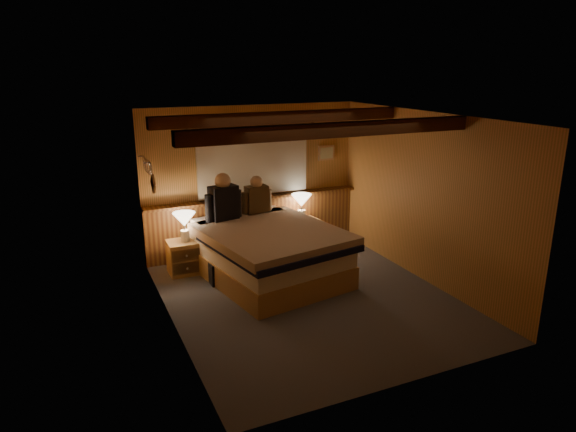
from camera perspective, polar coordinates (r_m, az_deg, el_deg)
floor at (r=6.96m, az=2.31°, el=-9.10°), size 4.20×4.20×0.00m
ceiling at (r=6.31m, az=2.57°, el=10.96°), size 4.20×4.20×0.00m
wall_back at (r=8.41m, az=-3.99°, el=4.05°), size 3.60×0.00×3.60m
wall_left at (r=5.98m, az=-13.19°, el=-1.55°), size 0.00×4.20×4.20m
wall_right at (r=7.49m, az=14.86°, el=1.98°), size 0.00×4.20×4.20m
wall_front at (r=4.85m, az=13.64°, el=-5.87°), size 3.60×0.00×3.60m
wainscot at (r=8.53m, az=-3.74°, el=-0.72°), size 3.60×0.23×0.94m
curtain_window at (r=8.28m, az=-3.86°, el=6.13°), size 2.18×0.09×1.11m
ceiling_beams at (r=6.45m, az=1.95°, el=10.29°), size 3.60×1.65×0.16m
coat_rail at (r=7.39m, az=-15.27°, el=5.48°), size 0.05×0.55×0.24m
framed_print at (r=8.87m, az=4.28°, el=7.01°), size 0.30×0.04×0.25m
bed at (r=7.46m, az=-2.22°, el=-4.02°), size 2.04×2.48×0.76m
nightstand_left at (r=7.82m, az=-11.52°, el=-4.51°), size 0.45×0.41×0.50m
nightstand_right at (r=8.66m, az=1.86°, el=-2.03°), size 0.50×0.46×0.51m
lamp_left at (r=7.66m, az=-11.45°, el=-0.57°), size 0.33×0.33×0.43m
lamp_right at (r=8.52m, az=1.51°, el=1.57°), size 0.33×0.33×0.43m
person_left at (r=7.75m, az=-7.19°, el=1.73°), size 0.60×0.32×0.74m
person_right at (r=8.09m, az=-3.51°, el=2.07°), size 0.51×0.23×0.62m
duffel_bag at (r=7.48m, az=-6.83°, el=-5.96°), size 0.53×0.32×0.38m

